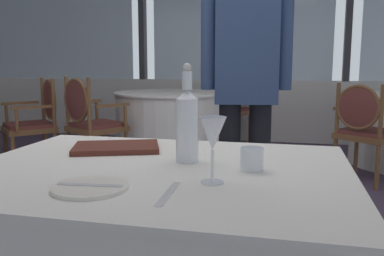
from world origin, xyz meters
TOP-DOWN VIEW (x-y plane):
  - ground_plane at (0.00, 0.00)m, footprint 12.35×12.35m
  - window_wall_far at (-0.00, 3.57)m, footprint 9.08×0.14m
  - side_plate at (0.18, -1.34)m, footprint 0.20×0.20m
  - butter_knife at (0.18, -1.34)m, footprint 0.18×0.04m
  - dinner_fork at (0.39, -1.34)m, footprint 0.02×0.20m
  - water_bottle at (0.35, -0.98)m, footprint 0.08×0.08m
  - wine_glass at (0.48, -1.21)m, footprint 0.08×0.08m
  - water_tumbler at (0.58, -1.05)m, footprint 0.07×0.07m
  - menu_book at (0.04, -0.86)m, footprint 0.37×0.31m
  - dining_chair_0_1 at (-1.80, 1.42)m, footprint 0.66×0.66m
  - dining_chair_1_1 at (1.35, 1.65)m, footprint 0.66×0.64m
  - background_table_2 at (-0.61, 2.26)m, footprint 1.32×1.32m
  - dining_chair_2_0 at (-0.03, 3.19)m, footprint 0.65×0.63m
  - dining_chair_2_1 at (-1.18, 1.33)m, footprint 0.65×0.63m
  - diner_person_0 at (0.43, 0.15)m, footprint 0.53×0.25m

SIDE VIEW (x-z plane):
  - ground_plane at x=0.00m, z-range 0.00..0.00m
  - background_table_2 at x=-0.61m, z-range 0.00..0.76m
  - dining_chair_1_1 at x=1.35m, z-range 0.08..0.99m
  - dining_chair_0_1 at x=-1.80m, z-range 0.08..1.02m
  - dining_chair_2_1 at x=-1.18m, z-range 0.09..1.05m
  - dining_chair_2_0 at x=-0.03m, z-range 0.08..1.09m
  - dinner_fork at x=0.39m, z-range 0.76..0.77m
  - side_plate at x=0.18m, z-range 0.76..0.77m
  - menu_book at x=0.04m, z-range 0.76..0.78m
  - butter_knife at x=0.18m, z-range 0.77..0.77m
  - water_tumbler at x=0.58m, z-range 0.76..0.83m
  - water_bottle at x=0.35m, z-range 0.73..1.06m
  - wine_glass at x=0.48m, z-range 0.80..0.99m
  - diner_person_0 at x=0.43m, z-range 0.13..1.88m
  - window_wall_far at x=0.00m, z-range -0.30..2.65m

